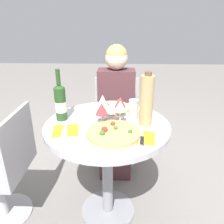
% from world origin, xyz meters
% --- Properties ---
extents(ground_plane, '(12.00, 12.00, 0.00)m').
position_xyz_m(ground_plane, '(0.00, 0.00, 0.00)').
color(ground_plane, gray).
rests_on(ground_plane, ground).
extents(dining_table, '(0.79, 0.79, 0.74)m').
position_xyz_m(dining_table, '(0.00, 0.00, 0.59)').
color(dining_table, gray).
rests_on(dining_table, ground_plane).
extents(chair_behind_diner, '(0.43, 0.43, 0.82)m').
position_xyz_m(chair_behind_diner, '(0.05, 0.72, 0.40)').
color(chair_behind_diner, '#ADADB2').
rests_on(chair_behind_diner, ground_plane).
extents(seated_diner, '(0.33, 0.40, 1.16)m').
position_xyz_m(seated_diner, '(0.05, 0.58, 0.54)').
color(seated_diner, '#512D33').
rests_on(seated_diner, ground_plane).
extents(chair_empty_side, '(0.43, 0.43, 0.82)m').
position_xyz_m(chair_empty_side, '(-0.70, -0.05, 0.40)').
color(chair_empty_side, '#ADADB2').
rests_on(chair_empty_side, ground_plane).
extents(pizza_large, '(0.31, 0.31, 0.05)m').
position_xyz_m(pizza_large, '(0.04, -0.14, 0.75)').
color(pizza_large, tan).
rests_on(pizza_large, dining_table).
extents(pizza_small_far, '(0.25, 0.25, 0.05)m').
position_xyz_m(pizza_small_far, '(0.03, 0.24, 0.76)').
color(pizza_small_far, '#E5C17F').
rests_on(pizza_small_far, dining_table).
extents(wine_bottle, '(0.07, 0.07, 0.33)m').
position_xyz_m(wine_bottle, '(-0.30, 0.05, 0.86)').
color(wine_bottle, '#23471E').
rests_on(wine_bottle, dining_table).
extents(tall_carafe, '(0.08, 0.08, 0.33)m').
position_xyz_m(tall_carafe, '(0.24, -0.00, 0.90)').
color(tall_carafe, tan).
rests_on(tall_carafe, dining_table).
extents(sugar_shaker, '(0.07, 0.07, 0.13)m').
position_xyz_m(sugar_shaker, '(0.17, 0.09, 0.81)').
color(sugar_shaker, silver).
rests_on(sugar_shaker, dining_table).
extents(wine_glass_front_left, '(0.08, 0.08, 0.14)m').
position_xyz_m(wine_glass_front_left, '(-0.03, 0.00, 0.84)').
color(wine_glass_front_left, silver).
rests_on(wine_glass_front_left, dining_table).
extents(wine_glass_front_right, '(0.07, 0.07, 0.15)m').
position_xyz_m(wine_glass_front_right, '(0.08, 0.00, 0.86)').
color(wine_glass_front_right, silver).
rests_on(wine_glass_front_right, dining_table).
extents(wine_glass_center, '(0.08, 0.08, 0.12)m').
position_xyz_m(wine_glass_center, '(0.02, 0.04, 0.83)').
color(wine_glass_center, silver).
rests_on(wine_glass_center, dining_table).
extents(wine_glass_back_right, '(0.07, 0.07, 0.15)m').
position_xyz_m(wine_glass_back_right, '(0.08, 0.08, 0.85)').
color(wine_glass_back_right, silver).
rests_on(wine_glass_back_right, dining_table).
extents(wine_glass_back_left, '(0.08, 0.08, 0.16)m').
position_xyz_m(wine_glass_back_left, '(-0.03, 0.08, 0.86)').
color(wine_glass_back_left, silver).
rests_on(wine_glass_back_left, dining_table).
extents(place_setting_left, '(0.18, 0.19, 0.01)m').
position_xyz_m(place_setting_left, '(-0.24, -0.11, 0.75)').
color(place_setting_left, yellow).
rests_on(place_setting_left, dining_table).
extents(place_setting_right, '(0.17, 0.19, 0.01)m').
position_xyz_m(place_setting_right, '(0.20, -0.18, 0.75)').
color(place_setting_right, yellow).
rests_on(place_setting_right, dining_table).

